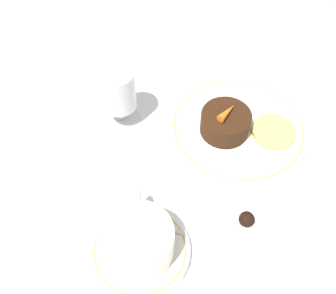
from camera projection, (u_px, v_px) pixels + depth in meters
ground_plane at (227, 139)px, 0.68m from camera, size 3.00×3.00×0.00m
dinner_plate at (238, 128)px, 0.68m from camera, size 0.24×0.24×0.01m
saucer at (140, 250)px, 0.55m from camera, size 0.14×0.14×0.01m
coffee_cup at (138, 241)px, 0.53m from camera, size 0.13×0.10×0.05m
spoon at (143, 220)px, 0.57m from camera, size 0.05×0.10×0.00m
wine_glass at (118, 93)px, 0.65m from camera, size 0.07×0.07×0.11m
fork at (240, 224)px, 0.58m from camera, size 0.04×0.18×0.01m
dessert_cake at (225, 123)px, 0.66m from camera, size 0.08×0.08×0.04m
carrot_garnish at (227, 112)px, 0.64m from camera, size 0.04×0.04×0.01m
pineapple_slice at (274, 133)px, 0.66m from camera, size 0.07×0.07×0.01m
chocolate_truffle at (247, 219)px, 0.57m from camera, size 0.02×0.02×0.02m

